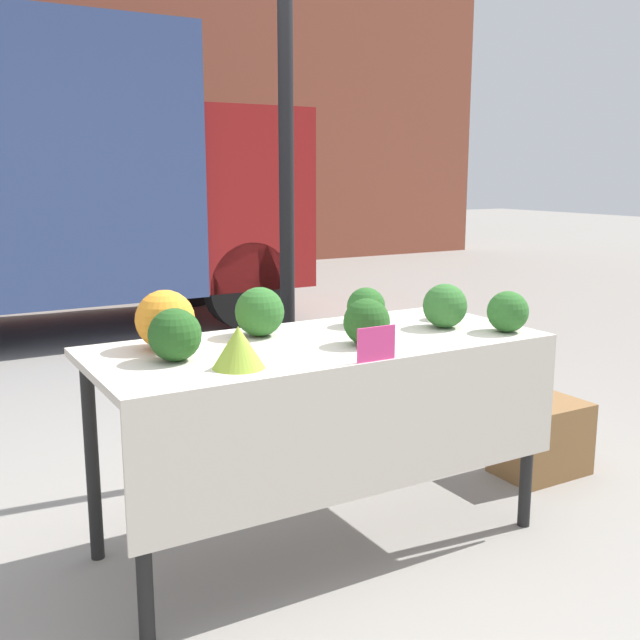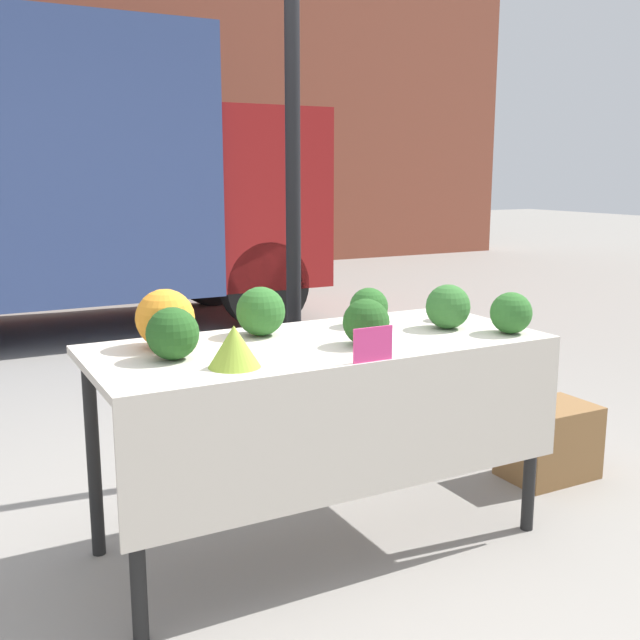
{
  "view_description": "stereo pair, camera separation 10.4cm",
  "coord_description": "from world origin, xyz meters",
  "px_view_note": "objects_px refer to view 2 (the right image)",
  "views": [
    {
      "loc": [
        -1.37,
        -2.36,
        1.43
      ],
      "look_at": [
        0.0,
        0.0,
        0.89
      ],
      "focal_mm": 42.0,
      "sensor_mm": 36.0,
      "label": 1
    },
    {
      "loc": [
        -1.28,
        -2.41,
        1.43
      ],
      "look_at": [
        0.0,
        0.0,
        0.89
      ],
      "focal_mm": 42.0,
      "sensor_mm": 36.0,
      "label": 2
    }
  ],
  "objects_px": {
    "parked_truck": "(51,174)",
    "produce_crate": "(549,441)",
    "orange_cauliflower": "(165,318)",
    "price_sign": "(373,344)"
  },
  "relations": [
    {
      "from": "parked_truck",
      "to": "produce_crate",
      "type": "distance_m",
      "value": 4.91
    },
    {
      "from": "produce_crate",
      "to": "orange_cauliflower",
      "type": "bearing_deg",
      "value": 176.26
    },
    {
      "from": "produce_crate",
      "to": "price_sign",
      "type": "bearing_deg",
      "value": -161.88
    },
    {
      "from": "orange_cauliflower",
      "to": "produce_crate",
      "type": "height_order",
      "value": "orange_cauliflower"
    },
    {
      "from": "parked_truck",
      "to": "orange_cauliflower",
      "type": "distance_m",
      "value": 4.43
    },
    {
      "from": "price_sign",
      "to": "produce_crate",
      "type": "relative_size",
      "value": 0.35
    },
    {
      "from": "orange_cauliflower",
      "to": "price_sign",
      "type": "xyz_separation_m",
      "value": [
        0.55,
        -0.53,
        -0.05
      ]
    },
    {
      "from": "parked_truck",
      "to": "price_sign",
      "type": "xyz_separation_m",
      "value": [
        0.25,
        -4.92,
        -0.55
      ]
    },
    {
      "from": "parked_truck",
      "to": "price_sign",
      "type": "bearing_deg",
      "value": -87.11
    },
    {
      "from": "parked_truck",
      "to": "produce_crate",
      "type": "bearing_deg",
      "value": -71.64
    }
  ]
}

